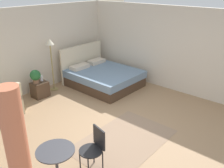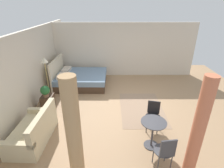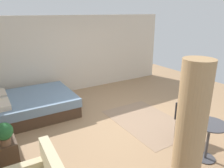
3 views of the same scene
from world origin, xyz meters
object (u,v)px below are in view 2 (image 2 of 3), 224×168
Objects in this scene: vase at (46,92)px; balcony_table at (153,129)px; cafe_chair_near_couch at (165,151)px; floor_lamp at (45,67)px; nightstand at (48,101)px; couch at (34,131)px; bed at (80,79)px; potted_plant at (45,91)px; cafe_chair_near_window at (153,113)px.

balcony_table reaches higher than vase.
floor_lamp is at bearing 47.48° from cafe_chair_near_couch.
cafe_chair_near_couch reaches higher than nightstand.
cafe_chair_near_couch is at bearing -172.58° from balcony_table.
vase is (0.12, 0.04, 0.30)m from nightstand.
cafe_chair_near_couch is (-0.94, -3.10, 0.27)m from couch.
bed is 4.36m from balcony_table.
vase is at bearing 20.23° from nightstand.
couch is 2.08× the size of balcony_table.
floor_lamp reaches higher than potted_plant.
bed is at bearing -10.43° from couch.
potted_plant is at bearing -165.17° from vase.
floor_lamp is at bearing 9.61° from vase.
vase is at bearing 59.08° from balcony_table.
floor_lamp is at bearing 54.00° from balcony_table.
cafe_chair_near_couch is (-4.37, -2.47, 0.26)m from bed.
cafe_chair_near_window reaches higher than vase.
couch reaches higher than cafe_chair_near_window.
floor_lamp is at bearing 11.30° from potted_plant.
balcony_table is 0.72m from cafe_chair_near_window.
floor_lamp is 1.77× the size of cafe_chair_near_couch.
balcony_table is at bearing -94.28° from couch.
potted_plant is at bearing 53.34° from cafe_chair_near_couch.
nightstand is 0.61× the size of balcony_table.
bed is 2.59× the size of cafe_chair_near_window.
potted_plant is (-1.94, 0.80, 0.39)m from bed.
bed is 1.34× the size of floor_lamp.
bed is 1.93m from vase.
nightstand is 0.28× the size of floor_lamp.
balcony_table is 0.72m from cafe_chair_near_couch.
cafe_chair_near_couch reaches higher than couch.
couch reaches higher than vase.
vase is (0.22, 0.06, -0.15)m from potted_plant.
couch is 3.39× the size of nightstand.
floor_lamp is at bearing 11.85° from nightstand.
cafe_chair_near_couch is at bearing -128.57° from vase.
cafe_chair_near_couch is at bearing -126.66° from potted_plant.
floor_lamp is 4.67m from cafe_chair_near_couch.
cafe_chair_near_window is at bearing -13.07° from balcony_table.
potted_plant is 0.45× the size of cafe_chair_near_couch.
vase is 0.17× the size of cafe_chair_near_couch.
potted_plant is at bearing -172.02° from nightstand.
bed is 2.13m from potted_plant.
vase is at bearing -170.39° from floor_lamp.
balcony_table is (-0.23, -3.01, 0.23)m from couch.
cafe_chair_near_window is (-1.23, -3.39, -0.03)m from vase.
nightstand is at bearing 156.21° from bed.
couch is at bearing -172.07° from floor_lamp.
potted_plant is at bearing 73.09° from cafe_chair_near_window.
couch is 3.25m from cafe_chair_near_couch.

